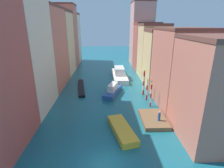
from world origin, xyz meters
TOP-DOWN VIEW (x-y plane):
  - ground_plane at (0.00, 24.50)m, footprint 154.00×154.00m
  - building_left_1 at (-12.67, 13.38)m, footprint 7.04×10.41m
  - building_left_2 at (-12.67, 24.60)m, footprint 7.04×12.17m
  - building_left_3 at (-12.67, 36.16)m, footprint 7.04×10.35m
  - building_left_4 at (-12.67, 45.43)m, footprint 7.04×7.43m
  - building_left_5 at (-12.67, 52.81)m, footprint 7.04×7.23m
  - building_right_0 at (12.67, 4.43)m, footprint 7.04×9.15m
  - building_right_1 at (12.67, 14.47)m, footprint 7.04×10.98m
  - building_right_2 at (12.67, 24.23)m, footprint 7.04×7.88m
  - building_right_3 at (12.67, 32.10)m, footprint 7.04×7.83m
  - building_right_4 at (12.67, 40.15)m, footprint 7.04×7.77m
  - building_right_5 at (12.67, 48.37)m, footprint 7.04×8.70m
  - waterfront_dock at (7.15, 8.37)m, footprint 3.55×5.58m
  - person_on_dock at (7.69, 7.49)m, footprint 0.36×0.36m
  - mooring_pole_0 at (7.86, 13.16)m, footprint 0.28×0.28m
  - mooring_pole_1 at (7.85, 16.09)m, footprint 0.33×0.33m
  - mooring_pole_2 at (7.76, 18.68)m, footprint 0.38×0.38m
  - vaporetto_white at (3.75, 30.04)m, footprint 3.59×12.07m
  - gondola_black at (-5.29, 22.63)m, footprint 2.85×10.56m
  - motorboat_0 at (1.60, 19.18)m, footprint 4.25×7.41m
  - motorboat_1 at (2.23, 5.63)m, footprint 3.71×7.07m

SIDE VIEW (x-z plane):
  - ground_plane at x=0.00m, z-range 0.00..0.00m
  - gondola_black at x=-5.29m, z-range 0.00..0.52m
  - waterfront_dock at x=7.15m, z-range 0.00..0.60m
  - motorboat_1 at x=2.23m, z-range 0.00..0.86m
  - motorboat_0 at x=1.60m, z-range -0.31..1.90m
  - vaporetto_white at x=3.75m, z-range -0.46..2.56m
  - person_on_dock at x=7.69m, z-range 0.54..2.00m
  - mooring_pole_1 at x=7.85m, z-range 0.05..4.21m
  - mooring_pole_0 at x=7.86m, z-range 0.04..4.34m
  - mooring_pole_2 at x=7.76m, z-range 0.06..5.24m
  - building_right_0 at x=12.67m, z-range 0.01..12.52m
  - building_right_2 at x=12.67m, z-range 0.01..12.71m
  - building_right_1 at x=12.67m, z-range 0.01..13.16m
  - building_right_3 at x=12.67m, z-range 0.01..13.80m
  - building_right_4 at x=12.67m, z-range 0.01..14.15m
  - building_left_3 at x=-12.67m, z-range 0.01..17.25m
  - building_left_2 at x=-12.67m, z-range 0.01..17.31m
  - building_left_5 at x=-12.67m, z-range 0.01..17.31m
  - building_left_4 at x=-12.67m, z-range 0.01..19.61m
  - building_left_1 at x=-12.67m, z-range 0.01..19.83m
  - building_right_5 at x=12.67m, z-range 0.01..20.82m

